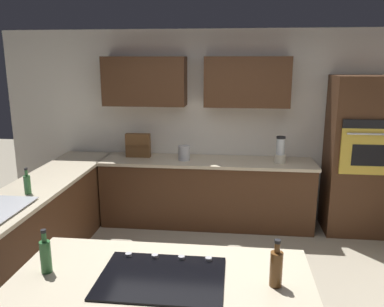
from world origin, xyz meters
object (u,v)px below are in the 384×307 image
(dish_soap_bottle, at_px, (27,184))
(oil_bottle, at_px, (46,255))
(cooktop, at_px, (162,277))
(kettle, at_px, (184,153))
(blender, at_px, (280,152))
(wall_oven, at_px, (360,156))
(second_bottle, at_px, (276,267))
(spice_rack, at_px, (138,145))

(dish_soap_bottle, height_order, oil_bottle, oil_bottle)
(cooktop, distance_m, oil_bottle, 0.74)
(kettle, relative_size, dish_soap_bottle, 0.73)
(cooktop, distance_m, blender, 3.07)
(wall_oven, relative_size, second_bottle, 6.88)
(second_bottle, bearing_deg, kettle, -72.35)
(kettle, distance_m, dish_soap_bottle, 2.04)
(kettle, relative_size, second_bottle, 0.67)
(oil_bottle, bearing_deg, cooktop, -179.35)
(cooktop, xyz_separation_m, dish_soap_bottle, (1.61, -1.39, 0.10))
(cooktop, relative_size, kettle, 3.90)
(spice_rack, bearing_deg, second_bottle, 117.55)
(wall_oven, xyz_separation_m, dish_soap_bottle, (3.62, 1.54, -0.01))
(cooktop, bearing_deg, dish_soap_bottle, -40.71)
(blender, bearing_deg, oil_bottle, 59.13)
(blender, height_order, spice_rack, blender)
(cooktop, bearing_deg, oil_bottle, 0.65)
(kettle, relative_size, oil_bottle, 0.68)
(cooktop, distance_m, spice_rack, 3.15)
(blender, bearing_deg, dish_soap_bottle, 30.01)
(wall_oven, bearing_deg, blender, 1.56)
(spice_rack, bearing_deg, wall_oven, 178.34)
(dish_soap_bottle, bearing_deg, kettle, -132.16)
(spice_rack, relative_size, second_bottle, 1.14)
(blender, xyz_separation_m, second_bottle, (0.33, 2.91, -0.03))
(kettle, bearing_deg, wall_oven, -179.31)
(blender, height_order, second_bottle, blender)
(cooktop, height_order, oil_bottle, oil_bottle)
(blender, bearing_deg, kettle, 0.00)
(oil_bottle, bearing_deg, spice_rack, -86.95)
(spice_rack, height_order, dish_soap_bottle, spice_rack)
(cooktop, relative_size, second_bottle, 2.60)
(blender, bearing_deg, second_bottle, 83.61)
(spice_rack, height_order, kettle, spice_rack)
(wall_oven, xyz_separation_m, blender, (1.00, 0.03, 0.04))
(cooktop, distance_m, dish_soap_bottle, 2.13)
(spice_rack, height_order, oil_bottle, spice_rack)
(wall_oven, distance_m, blender, 1.00)
(second_bottle, bearing_deg, spice_rack, -62.45)
(wall_oven, bearing_deg, kettle, 0.69)
(wall_oven, distance_m, kettle, 2.25)
(cooktop, bearing_deg, wall_oven, -124.43)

